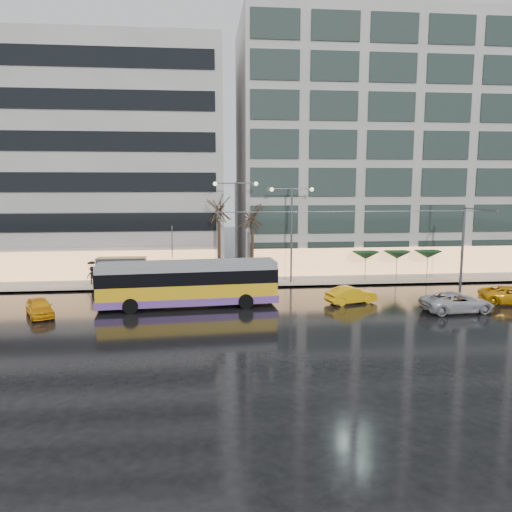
{
  "coord_description": "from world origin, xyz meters",
  "views": [
    {
      "loc": [
        -0.74,
        -33.26,
        9.09
      ],
      "look_at": [
        3.2,
        5.0,
        3.43
      ],
      "focal_mm": 35.0,
      "sensor_mm": 36.0,
      "label": 1
    }
  ],
  "objects": [
    {
      "name": "street_lamp_far",
      "position": [
        7.0,
        10.8,
        5.71
      ],
      "size": [
        3.96,
        0.36,
        8.53
      ],
      "color": "#595B60",
      "rests_on": "sidewalk"
    },
    {
      "name": "building_left",
      "position": [
        -16.0,
        19.0,
        11.15
      ],
      "size": [
        34.0,
        14.0,
        22.0
      ],
      "primitive_type": "cube",
      "color": "#9E9C97",
      "rests_on": "sidewalk"
    },
    {
      "name": "sedan_silver",
      "position": [
        17.0,
        -0.42,
        0.71
      ],
      "size": [
        5.24,
        2.68,
        1.42
      ],
      "primitive_type": "imported",
      "rotation": [
        0.0,
        0.0,
        1.64
      ],
      "color": "#B1B2B6",
      "rests_on": "ground"
    },
    {
      "name": "pedestrian_a",
      "position": [
        -4.62,
        11.34,
        1.64
      ],
      "size": [
        1.2,
        1.21,
        2.19
      ],
      "color": "black",
      "rests_on": "sidewalk"
    },
    {
      "name": "kerb",
      "position": [
        2.0,
        9.05,
        0.07
      ],
      "size": [
        80.0,
        0.1,
        0.15
      ],
      "primitive_type": "cube",
      "color": "slate",
      "rests_on": "ground"
    },
    {
      "name": "sidewalk",
      "position": [
        2.0,
        14.0,
        0.07
      ],
      "size": [
        80.0,
        10.0,
        0.15
      ],
      "primitive_type": "cube",
      "color": "gray",
      "rests_on": "ground"
    },
    {
      "name": "pedestrian_c",
      "position": [
        -10.74,
        11.48,
        1.26
      ],
      "size": [
        1.08,
        0.89,
        2.11
      ],
      "color": "black",
      "rests_on": "sidewalk"
    },
    {
      "name": "street_lamp_near",
      "position": [
        2.0,
        10.8,
        5.99
      ],
      "size": [
        3.96,
        0.36,
        9.03
      ],
      "color": "#595B60",
      "rests_on": "sidewalk"
    },
    {
      "name": "catenary",
      "position": [
        1.0,
        7.94,
        4.25
      ],
      "size": [
        42.24,
        5.12,
        7.0
      ],
      "color": "#595B60",
      "rests_on": "ground"
    },
    {
      "name": "ground",
      "position": [
        0.0,
        0.0,
        0.0
      ],
      "size": [
        140.0,
        140.0,
        0.0
      ],
      "primitive_type": "plane",
      "color": "black",
      "rests_on": "ground"
    },
    {
      "name": "taxi_a",
      "position": [
        -12.12,
        1.38,
        0.64
      ],
      "size": [
        2.99,
        4.06,
        1.28
      ],
      "primitive_type": "imported",
      "rotation": [
        0.0,
        0.0,
        0.45
      ],
      "color": "#F2A20C",
      "rests_on": "ground"
    },
    {
      "name": "building_right",
      "position": [
        19.0,
        19.0,
        12.65
      ],
      "size": [
        32.0,
        14.0,
        25.0
      ],
      "primitive_type": "cube",
      "color": "#9E9C97",
      "rests_on": "sidewalk"
    },
    {
      "name": "parasol_b",
      "position": [
        17.0,
        11.0,
        2.45
      ],
      "size": [
        2.5,
        2.5,
        2.65
      ],
      "color": "#595B60",
      "rests_on": "sidewalk"
    },
    {
      "name": "tree_a",
      "position": [
        0.5,
        11.0,
        7.09
      ],
      "size": [
        3.2,
        3.2,
        8.4
      ],
      "color": "black",
      "rests_on": "sidewalk"
    },
    {
      "name": "taxi_b",
      "position": [
        10.26,
        2.85,
        0.65
      ],
      "size": [
        4.15,
        2.41,
        1.29
      ],
      "primitive_type": "imported",
      "rotation": [
        0.0,
        0.0,
        1.85
      ],
      "color": "#FFB90D",
      "rests_on": "ground"
    },
    {
      "name": "tree_b",
      "position": [
        3.5,
        11.2,
        6.4
      ],
      "size": [
        3.2,
        3.2,
        7.7
      ],
      "color": "black",
      "rests_on": "sidewalk"
    },
    {
      "name": "bus_shelter",
      "position": [
        -8.38,
        10.69,
        1.96
      ],
      "size": [
        4.2,
        1.6,
        2.51
      ],
      "color": "#595B60",
      "rests_on": "sidewalk"
    },
    {
      "name": "parasol_c",
      "position": [
        20.0,
        11.0,
        2.45
      ],
      "size": [
        2.5,
        2.5,
        2.65
      ],
      "color": "#595B60",
      "rests_on": "sidewalk"
    },
    {
      "name": "pedestrian_b",
      "position": [
        -5.35,
        10.17,
        1.04
      ],
      "size": [
        0.9,
        0.72,
        1.77
      ],
      "color": "black",
      "rests_on": "sidewalk"
    },
    {
      "name": "trolleybus",
      "position": [
        -2.04,
        3.08,
        1.64
      ],
      "size": [
        13.21,
        5.36,
        6.05
      ],
      "color": "gold",
      "rests_on": "ground"
    },
    {
      "name": "parasol_a",
      "position": [
        14.0,
        11.0,
        2.45
      ],
      "size": [
        2.5,
        2.5,
        2.65
      ],
      "color": "#595B60",
      "rests_on": "sidewalk"
    }
  ]
}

